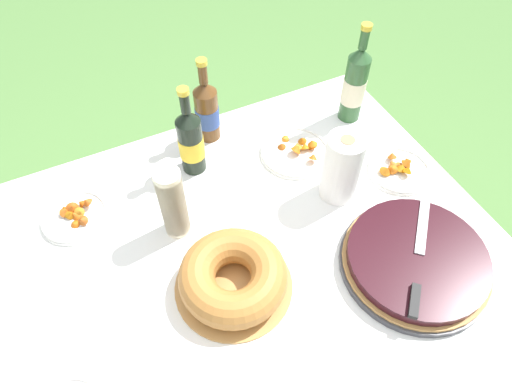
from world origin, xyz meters
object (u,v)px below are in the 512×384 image
Objects in this scene: cider_bottle_amber at (207,110)px; snack_plate_right at (75,216)px; snack_plate_left at (296,151)px; berry_tart at (416,261)px; snack_plate_far at (399,169)px; paper_towel_roll at (342,168)px; serving_knife at (419,263)px; cider_bottle_green at (355,85)px; juice_bottle_red at (191,141)px; bundt_cake at (233,277)px; cup_stack at (173,203)px.

snack_plate_right is (-0.48, -0.15, -0.10)m from cider_bottle_amber.
snack_plate_left is (0.22, -0.20, -0.10)m from cider_bottle_amber.
snack_plate_far is (0.17, 0.29, -0.02)m from berry_tart.
paper_towel_roll is (0.74, -0.25, 0.10)m from snack_plate_right.
cider_bottle_green is (0.19, 0.61, 0.07)m from serving_knife.
cider_bottle_amber is 1.32× the size of snack_plate_left.
cider_bottle_amber is at bearing 49.45° from juice_bottle_red.
cider_bottle_green reaches higher than cider_bottle_amber.
bundt_cake is at bearing 111.81° from serving_knife.
cider_bottle_amber is (-0.29, 0.73, 0.05)m from serving_knife.
cider_bottle_green is (0.70, 0.19, 0.02)m from cup_stack.
snack_plate_right is (-0.71, 0.05, 0.00)m from snack_plate_left.
cider_bottle_green is 0.35m from paper_towel_roll.
snack_plate_left is at bearing 140.17° from snack_plate_far.
berry_tart is 0.72m from juice_bottle_red.
cider_bottle_amber is 0.15m from juice_bottle_red.
cider_bottle_green is 1.84× the size of snack_plate_right.
cider_bottle_amber reaches higher than bundt_cake.
cider_bottle_green is 0.97m from snack_plate_right.
cider_bottle_amber reaches higher than cup_stack.
cup_stack is 1.07× the size of paper_towel_roll.
cup_stack reaches higher than bundt_cake.
cider_bottle_green is 0.30m from snack_plate_left.
cup_stack is (-0.53, 0.39, 0.09)m from berry_tart.
cider_bottle_green is 0.58m from juice_bottle_red.
serving_knife is at bearing -83.02° from snack_plate_left.
serving_knife is 0.81× the size of cider_bottle_green.
snack_plate_right is at bearing 175.84° from snack_plate_left.
cider_bottle_green reaches higher than berry_tart.
juice_bottle_red reaches higher than cider_bottle_amber.
bundt_cake is at bearing -50.80° from snack_plate_right.
cider_bottle_amber reaches higher than snack_plate_far.
snack_plate_far is (0.25, -0.21, 0.00)m from snack_plate_left.
berry_tart reaches higher than snack_plate_right.
serving_knife is 0.37m from snack_plate_far.
berry_tart is at bearing -66.55° from cider_bottle_amber.
cup_stack is 0.47m from snack_plate_left.
juice_bottle_red is 1.36× the size of snack_plate_left.
snack_plate_left is (-0.08, 0.51, -0.02)m from berry_tart.
snack_plate_far is (0.70, -0.10, -0.11)m from cup_stack.
juice_bottle_red is 1.38× the size of paper_towel_roll.
juice_bottle_red is 1.57× the size of snack_plate_far.
bundt_cake is 1.36× the size of snack_plate_left.
cider_bottle_amber is 0.97× the size of juice_bottle_red.
juice_bottle_red reaches higher than bundt_cake.
snack_plate_left is (0.32, -0.09, -0.10)m from juice_bottle_red.
snack_plate_left is at bearing 14.32° from cup_stack.
paper_towel_roll is (-0.22, -0.28, -0.03)m from cider_bottle_green.
snack_plate_far is (0.96, -0.26, 0.00)m from snack_plate_right.
bundt_cake is 1.37× the size of paper_towel_roll.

